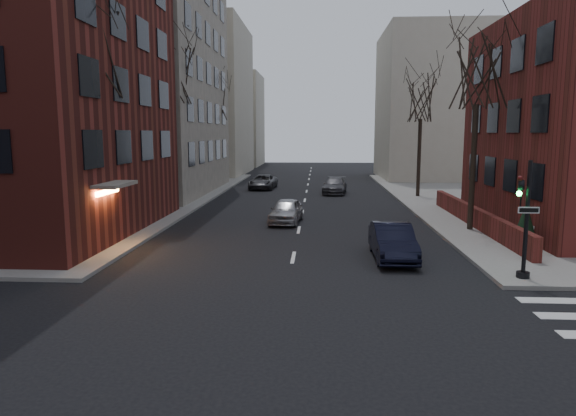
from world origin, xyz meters
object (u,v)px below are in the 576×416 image
object	(u,v)px
tree_right_a	(478,72)
car_lane_silver	(286,211)
traffic_signal	(524,227)
streetlamp_near	(165,147)
car_lane_gray	(335,186)
tree_left_a	(93,53)
parked_sedan	(392,242)
tree_left_b	(171,74)
tree_left_c	(214,101)
tree_right_b	(421,99)
car_lane_far	(263,182)
streetlamp_far	(225,141)
sandwich_board	(532,235)
evergreen_shrub	(525,225)

from	to	relation	value
tree_right_a	car_lane_silver	xyz separation A→B (m)	(-9.60, 2.19, -7.35)
traffic_signal	streetlamp_near	xyz separation A→B (m)	(-16.14, 13.01, 2.33)
car_lane_gray	tree_left_a	bearing A→B (deg)	-112.39
streetlamp_near	parked_sedan	xyz separation A→B (m)	(12.20, -10.00, -3.52)
car_lane_silver	tree_right_a	bearing A→B (deg)	-7.09
traffic_signal	tree_left_a	bearing A→B (deg)	163.35
tree_left_b	tree_left_c	world-z (taller)	tree_left_b
tree_left_c	streetlamp_near	distance (m)	18.40
tree_right_b	car_lane_silver	world-z (taller)	tree_right_b
tree_left_a	car_lane_far	xyz separation A→B (m)	(4.79, 23.78, -7.83)
streetlamp_far	car_lane_gray	xyz separation A→B (m)	(10.60, -7.47, -3.57)
tree_left_b	tree_left_a	bearing A→B (deg)	-90.00
streetlamp_far	sandwich_board	bearing A→B (deg)	-55.77
tree_right_b	car_lane_far	world-z (taller)	tree_right_b
car_lane_far	streetlamp_near	bearing A→B (deg)	-100.90
evergreen_shrub	car_lane_silver	bearing A→B (deg)	148.53
parked_sedan	evergreen_shrub	size ratio (longest dim) A/B	2.19
tree_left_a	car_lane_silver	world-z (taller)	tree_left_a
tree_left_c	sandwich_board	world-z (taller)	tree_left_c
tree_left_a	car_lane_silver	size ratio (longest dim) A/B	2.57
tree_left_b	tree_right_a	xyz separation A→B (m)	(17.60, -8.00, -0.88)
tree_right_b	parked_sedan	size ratio (longest dim) A/B	2.11
tree_right_b	parked_sedan	xyz separation A→B (m)	(-4.80, -20.00, -6.87)
car_lane_silver	tree_left_a	bearing A→B (deg)	-136.55
car_lane_gray	car_lane_far	xyz separation A→B (m)	(-6.41, 3.25, -0.02)
car_lane_silver	car_lane_gray	size ratio (longest dim) A/B	0.87
traffic_signal	car_lane_gray	world-z (taller)	traffic_signal
streetlamp_near	sandwich_board	xyz separation A→B (m)	(18.70, -7.48, -3.66)
streetlamp_near	evergreen_shrub	world-z (taller)	streetlamp_near
tree_left_a	tree_left_c	distance (m)	26.00
tree_right_a	sandwich_board	distance (m)	8.40
traffic_signal	sandwich_board	xyz separation A→B (m)	(2.56, 5.52, -1.33)
streetlamp_far	sandwich_board	world-z (taller)	streetlamp_far
tree_right_b	streetlamp_far	xyz separation A→B (m)	(-17.00, 10.00, -3.35)
sandwich_board	evergreen_shrub	world-z (taller)	evergreen_shrub
tree_left_a	sandwich_board	size ratio (longest dim) A/B	12.03
streetlamp_far	car_lane_gray	world-z (taller)	streetlamp_far
tree_left_b	traffic_signal	bearing A→B (deg)	-45.46
parked_sedan	evergreen_shrub	distance (m)	6.09
tree_right_a	car_lane_gray	distance (m)	19.19
streetlamp_far	car_lane_silver	size ratio (longest dim) A/B	1.57
tree_left_a	car_lane_gray	distance (m)	24.65
traffic_signal	tree_left_b	world-z (taller)	tree_left_b
tree_left_c	evergreen_shrub	bearing A→B (deg)	-54.70
streetlamp_far	evergreen_shrub	size ratio (longest dim) A/B	3.17
tree_left_b	sandwich_board	world-z (taller)	tree_left_b
tree_right_a	parked_sedan	world-z (taller)	tree_right_a
sandwich_board	tree_right_a	bearing A→B (deg)	97.05
tree_right_b	sandwich_board	size ratio (longest dim) A/B	10.77
tree_left_b	evergreen_shrub	xyz separation A→B (m)	(18.64, -12.33, -7.77)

